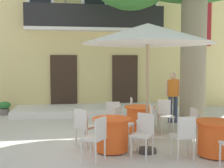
{
  "coord_description": "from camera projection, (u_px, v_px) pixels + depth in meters",
  "views": [
    {
      "loc": [
        -0.84,
        -7.47,
        2.01
      ],
      "look_at": [
        0.57,
        1.94,
        1.3
      ],
      "focal_mm": 47.22,
      "sensor_mm": 36.0,
      "label": 1
    }
  ],
  "objects": [
    {
      "name": "cafe_table_near_tree",
      "position": [
        112.0,
        134.0,
        6.6
      ],
      "size": [
        0.86,
        0.86,
        0.76
      ],
      "color": "#EA561E",
      "rests_on": "ground"
    },
    {
      "name": "building_facade",
      "position": [
        91.0,
        26.0,
        14.29
      ],
      "size": [
        13.0,
        5.09,
        7.5
      ],
      "color": "#DBC67F",
      "rests_on": "ground"
    },
    {
      "name": "cafe_chair_near_tree_0",
      "position": [
        96.0,
        136.0,
        5.91
      ],
      "size": [
        0.56,
        0.56,
        0.91
      ],
      "color": "silver",
      "rests_on": "ground"
    },
    {
      "name": "ground_plane",
      "position": [
        101.0,
        140.0,
        7.64
      ],
      "size": [
        120.0,
        120.0,
        0.0
      ],
      "primitive_type": "plane",
      "color": "beige"
    },
    {
      "name": "cafe_chair_front_2",
      "position": [
        198.0,
        124.0,
        7.0
      ],
      "size": [
        0.41,
        0.41,
        0.91
      ],
      "color": "silver",
      "rests_on": "ground"
    },
    {
      "name": "cafe_table_middle",
      "position": [
        140.0,
        119.0,
        8.32
      ],
      "size": [
        0.86,
        0.86,
        0.76
      ],
      "color": "#EA561E",
      "rests_on": "ground"
    },
    {
      "name": "cafe_chair_near_tree_1",
      "position": [
        144.0,
        132.0,
        6.27
      ],
      "size": [
        0.56,
        0.56,
        0.91
      ],
      "color": "silver",
      "rests_on": "ground"
    },
    {
      "name": "cafe_chair_middle_2",
      "position": [
        165.0,
        114.0,
        8.47
      ],
      "size": [
        0.41,
        0.41,
        0.91
      ],
      "color": "silver",
      "rests_on": "ground"
    },
    {
      "name": "entrance_step_platform",
      "position": [
        97.0,
        110.0,
        11.63
      ],
      "size": [
        6.38,
        1.96,
        0.25
      ],
      "primitive_type": "cube",
      "color": "silver",
      "rests_on": "ground"
    },
    {
      "name": "cafe_chair_middle_1",
      "position": [
        148.0,
        120.0,
        7.57
      ],
      "size": [
        0.43,
        0.43,
        0.91
      ],
      "color": "silver",
      "rests_on": "ground"
    },
    {
      "name": "pedestrian_near_entrance",
      "position": [
        173.0,
        94.0,
        9.73
      ],
      "size": [
        0.53,
        0.38,
        1.67
      ],
      "color": "#384260",
      "rests_on": "ground"
    },
    {
      "name": "cafe_chair_middle_0",
      "position": [
        113.0,
        115.0,
        8.28
      ],
      "size": [
        0.47,
        0.47,
        0.91
      ],
      "color": "silver",
      "rests_on": "ground"
    },
    {
      "name": "cafe_table_front",
      "position": [
        216.0,
        138.0,
        6.28
      ],
      "size": [
        0.86,
        0.86,
        0.76
      ],
      "color": "#EA561E",
      "rests_on": "ground"
    },
    {
      "name": "cafe_chair_middle_3",
      "position": [
        135.0,
        110.0,
        9.06
      ],
      "size": [
        0.45,
        0.45,
        0.91
      ],
      "color": "silver",
      "rests_on": "ground"
    },
    {
      "name": "cafe_chair_front_3",
      "position": [
        184.0,
        134.0,
        6.06
      ],
      "size": [
        0.41,
        0.41,
        0.91
      ],
      "color": "silver",
      "rests_on": "ground"
    },
    {
      "name": "cafe_chair_near_tree_2",
      "position": [
        121.0,
        122.0,
        7.31
      ],
      "size": [
        0.55,
        0.55,
        0.91
      ],
      "color": "silver",
      "rests_on": "ground"
    },
    {
      "name": "cafe_umbrella",
      "position": [
        148.0,
        34.0,
        6.38
      ],
      "size": [
        2.9,
        2.9,
        2.85
      ],
      "color": "#997A56",
      "rests_on": "ground"
    },
    {
      "name": "ground_planter_left",
      "position": [
        4.0,
        107.0,
        11.22
      ],
      "size": [
        0.47,
        0.47,
        0.5
      ],
      "color": "slate",
      "rests_on": "ground"
    },
    {
      "name": "cafe_chair_near_tree_3",
      "position": [
        84.0,
        125.0,
        6.96
      ],
      "size": [
        0.57,
        0.57,
        0.91
      ],
      "color": "silver",
      "rests_on": "ground"
    }
  ]
}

